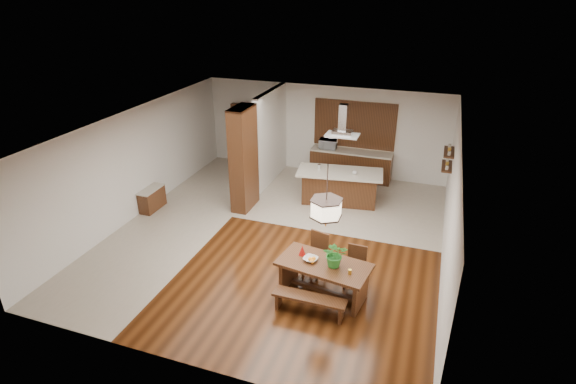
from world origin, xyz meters
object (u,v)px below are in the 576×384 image
at_px(hallway_console, 152,199).
at_px(fruit_bowl, 310,259).
at_px(pendant_lantern, 327,196).
at_px(island_cup, 355,173).
at_px(dining_chair_left, 315,255).
at_px(dining_bench, 309,305).
at_px(range_hood, 343,120).
at_px(microwave, 328,144).
at_px(dining_table, 324,272).
at_px(foliage_plant, 335,254).
at_px(kitchen_island, 340,186).
at_px(dining_chair_right, 355,268).

xyz_separation_m(hallway_console, fruit_bowl, (5.26, -2.14, 0.48)).
height_order(pendant_lantern, island_cup, pendant_lantern).
distance_m(hallway_console, dining_chair_left, 5.40).
bearing_deg(dining_chair_left, dining_bench, -62.78).
xyz_separation_m(range_hood, microwave, (-0.84, 1.85, -1.36)).
bearing_deg(fruit_bowl, range_hood, 95.12).
bearing_deg(dining_table, pendant_lantern, 180.00).
bearing_deg(dining_table, range_hood, 98.86).
distance_m(pendant_lantern, foliage_plant, 1.24).
height_order(dining_table, range_hood, range_hood).
distance_m(dining_table, dining_bench, 0.75).
bearing_deg(range_hood, foliage_plant, -78.35).
bearing_deg(pendant_lantern, kitchen_island, 98.87).
xyz_separation_m(hallway_console, dining_chair_right, (6.08, -1.67, 0.14)).
bearing_deg(hallway_console, dining_chair_left, -16.42).
distance_m(pendant_lantern, fruit_bowl, 1.48).
relative_size(hallway_console, range_hood, 0.98).
height_order(hallway_console, microwave, microwave).
height_order(dining_bench, dining_chair_left, dining_chair_left).
relative_size(kitchen_island, microwave, 4.55).
bearing_deg(dining_chair_right, dining_chair_left, 173.05).
distance_m(dining_table, range_hood, 4.74).
distance_m(fruit_bowl, range_hood, 4.61).
bearing_deg(kitchen_island, foliage_plant, -86.38).
height_order(dining_table, dining_bench, dining_table).
bearing_deg(kitchen_island, range_hood, 81.96).
height_order(hallway_console, dining_chair_right, dining_chair_right).
bearing_deg(pendant_lantern, range_hood, 98.86).
bearing_deg(dining_chair_left, island_cup, 103.64).
distance_m(dining_bench, dining_chair_left, 1.33).
bearing_deg(dining_table, kitchen_island, 98.87).
xyz_separation_m(dining_table, foliage_plant, (0.22, -0.01, 0.47)).
height_order(foliage_plant, kitchen_island, foliage_plant).
xyz_separation_m(dining_bench, fruit_bowl, (-0.18, 0.66, 0.59)).
height_order(dining_chair_left, dining_chair_right, dining_chair_left).
bearing_deg(range_hood, fruit_bowl, -84.88).
relative_size(hallway_console, island_cup, 7.13).
relative_size(island_cup, microwave, 0.22).
distance_m(dining_table, fruit_bowl, 0.37).
bearing_deg(microwave, pendant_lantern, -80.17).
height_order(dining_bench, kitchen_island, kitchen_island).
bearing_deg(microwave, hallway_console, -139.30).
xyz_separation_m(foliage_plant, microwave, (-1.73, 6.15, 0.07)).
relative_size(fruit_bowl, island_cup, 2.27).
bearing_deg(dining_chair_left, hallway_console, 179.21).
bearing_deg(island_cup, range_hood, 164.46).
bearing_deg(microwave, dining_bench, -82.28).
relative_size(dining_chair_right, kitchen_island, 0.36).
relative_size(foliage_plant, microwave, 0.96).
height_order(pendant_lantern, kitchen_island, pendant_lantern).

